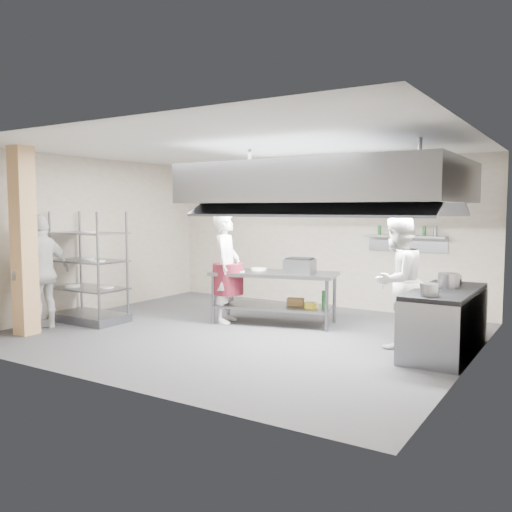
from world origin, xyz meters
The scene contains 23 objects.
floor centered at (0.00, 0.00, 0.00)m, with size 7.00×7.00×0.00m, color #3C3C3F.
ceiling centered at (0.00, 0.00, 3.00)m, with size 7.00×7.00×0.00m, color silver.
wall_back centered at (0.00, 3.00, 1.50)m, with size 7.00×7.00×0.00m, color gray.
wall_left centered at (-3.50, 0.00, 1.50)m, with size 6.00×6.00×0.00m, color gray.
wall_right centered at (3.50, 0.00, 1.50)m, with size 6.00×6.00×0.00m, color gray.
column centered at (-2.90, -1.90, 1.50)m, with size 0.30×0.30×3.00m, color tan.
exhaust_hood centered at (1.30, 0.40, 2.40)m, with size 4.00×2.50×0.60m, color gray.
hood_strip_a centered at (0.40, 0.40, 2.08)m, with size 1.60×0.12×0.04m, color white.
hood_strip_b centered at (2.20, 0.40, 2.08)m, with size 1.60×0.12×0.04m, color white.
wall_shelf centered at (1.80, 2.84, 1.50)m, with size 1.50×0.28×0.04m, color gray.
island centered at (0.06, 0.94, 0.46)m, with size 2.17×0.90×0.91m, color gray, non-canonical shape.
island_worktop centered at (0.06, 0.94, 0.88)m, with size 2.17×0.90×0.06m, color gray.
island_undershelf centered at (0.06, 0.94, 0.30)m, with size 2.00×0.81×0.04m, color slate.
pass_rack centered at (-2.80, -0.69, 0.98)m, with size 1.31×0.77×1.97m, color slate, non-canonical shape.
cooking_range centered at (3.08, 0.50, 0.42)m, with size 0.80×2.00×0.84m, color slate.
range_top centered at (3.08, 0.50, 0.87)m, with size 0.78×1.96×0.06m, color black.
chef_head centered at (-0.70, 0.58, 0.98)m, with size 0.71×0.47×1.95m, color silver.
chef_line centered at (2.40, 0.47, 0.96)m, with size 0.94×0.73×1.93m, color white.
chef_plating centered at (-3.00, -1.51, 0.96)m, with size 1.13×0.47×1.93m, color white.
griddle centered at (0.51, 1.04, 1.03)m, with size 0.49×0.38×0.24m, color slate.
wicker_basket centered at (0.40, 1.11, 0.38)m, with size 0.29×0.20×0.13m, color brown.
stockpot centered at (3.08, 0.67, 1.00)m, with size 0.30×0.30×0.20m, color gray.
plate_stack centered at (-2.80, -0.69, 0.63)m, with size 0.28×0.28×0.05m, color white.
Camera 1 is at (4.79, -7.23, 2.02)m, focal length 38.00 mm.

